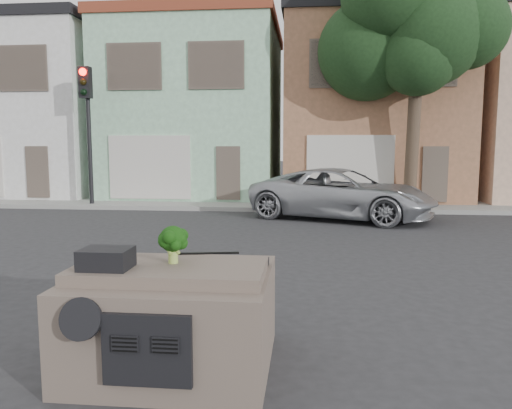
# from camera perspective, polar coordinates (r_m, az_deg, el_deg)

# --- Properties ---
(ground_plane) EXTENTS (120.00, 120.00, 0.00)m
(ground_plane) POSITION_cam_1_polar(r_m,az_deg,el_deg) (8.41, -3.84, -9.20)
(ground_plane) COLOR #303033
(ground_plane) RESTS_ON ground
(sidewalk) EXTENTS (40.00, 3.00, 0.15)m
(sidewalk) POSITION_cam_1_polar(r_m,az_deg,el_deg) (18.65, 1.53, -0.02)
(sidewalk) COLOR gray
(sidewalk) RESTS_ON ground
(townhouse_white) EXTENTS (7.20, 8.20, 7.55)m
(townhouse_white) POSITION_cam_1_polar(r_m,az_deg,el_deg) (25.68, -23.38, 9.60)
(townhouse_white) COLOR white
(townhouse_white) RESTS_ON ground
(townhouse_mint) EXTENTS (7.20, 8.20, 7.55)m
(townhouse_mint) POSITION_cam_1_polar(r_m,az_deg,el_deg) (23.03, -6.56, 10.49)
(townhouse_mint) COLOR #A1D7AF
(townhouse_mint) RESTS_ON ground
(townhouse_tan) EXTENTS (7.20, 8.20, 7.55)m
(townhouse_tan) POSITION_cam_1_polar(r_m,az_deg,el_deg) (22.66, 12.64, 10.42)
(townhouse_tan) COLOR #9E694A
(townhouse_tan) RESTS_ON ground
(silver_pickup) EXTENTS (6.23, 4.49, 1.58)m
(silver_pickup) POSITION_cam_1_polar(r_m,az_deg,el_deg) (15.88, 9.78, -1.61)
(silver_pickup) COLOR #AFB2B8
(silver_pickup) RESTS_ON ground
(traffic_signal) EXTENTS (0.40, 0.40, 5.10)m
(traffic_signal) POSITION_cam_1_polar(r_m,az_deg,el_deg) (19.15, -18.63, 7.23)
(traffic_signal) COLOR black
(traffic_signal) RESTS_ON ground
(tree_near) EXTENTS (4.40, 4.00, 8.50)m
(tree_near) POSITION_cam_1_polar(r_m,az_deg,el_deg) (18.23, 17.67, 12.65)
(tree_near) COLOR #1A3518
(tree_near) RESTS_ON ground
(car_dashboard) EXTENTS (2.00, 1.80, 1.12)m
(car_dashboard) POSITION_cam_1_polar(r_m,az_deg,el_deg) (5.44, -9.26, -12.19)
(car_dashboard) COLOR #695A4F
(car_dashboard) RESTS_ON ground
(instrument_hump) EXTENTS (0.48, 0.38, 0.20)m
(instrument_hump) POSITION_cam_1_polar(r_m,az_deg,el_deg) (5.13, -16.74, -5.93)
(instrument_hump) COLOR black
(instrument_hump) RESTS_ON car_dashboard
(wiper_arm) EXTENTS (0.69, 0.15, 0.02)m
(wiper_arm) POSITION_cam_1_polar(r_m,az_deg,el_deg) (5.58, -5.57, -5.56)
(wiper_arm) COLOR black
(wiper_arm) RESTS_ON car_dashboard
(broccoli) EXTENTS (0.44, 0.44, 0.40)m
(broccoli) POSITION_cam_1_polar(r_m,az_deg,el_deg) (5.18, -9.48, -4.48)
(broccoli) COLOR #10330A
(broccoli) RESTS_ON car_dashboard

